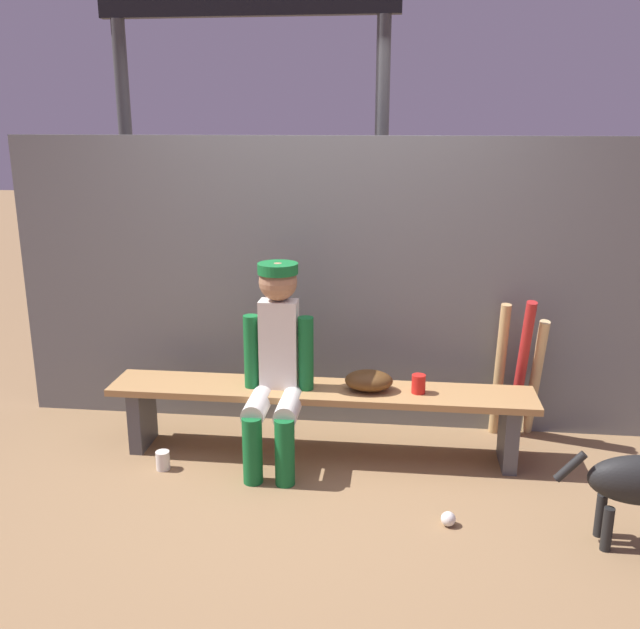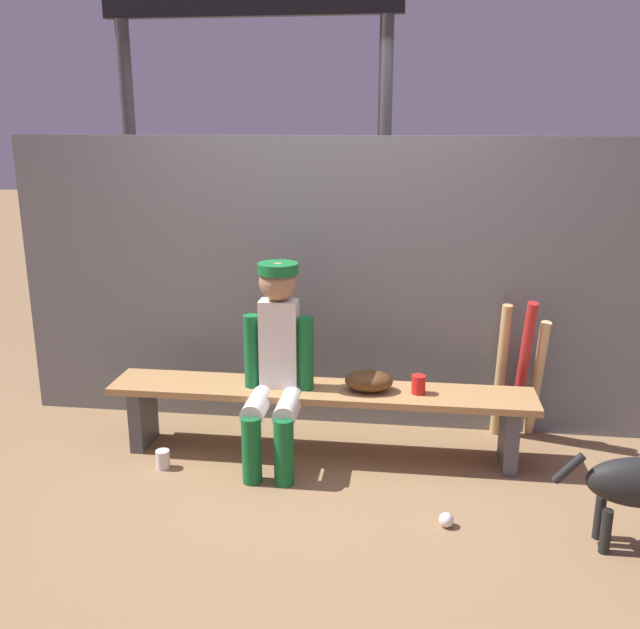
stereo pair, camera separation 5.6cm
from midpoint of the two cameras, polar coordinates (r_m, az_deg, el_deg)
name	(u,v)px [view 2 (the right image)]	position (r m, az deg, el deg)	size (l,w,h in m)	color
ground_plane	(320,454)	(4.33, 0.38, -11.25)	(30.00, 30.00, 0.00)	olive
chainlink_fence	(330,286)	(4.47, 1.19, 2.34)	(4.09, 0.03, 1.86)	slate
dugout_bench	(320,402)	(4.19, 0.39, -7.14)	(2.50, 0.36, 0.43)	#AD7F4C
player_seated	(276,360)	(4.02, -3.20, -3.67)	(0.41, 0.55, 1.17)	silver
baseball_glove	(369,381)	(4.11, 4.37, -5.39)	(0.28, 0.20, 0.12)	#593819
bat_wood_tan	(501,371)	(4.54, 14.81, -4.46)	(0.06, 0.06, 0.88)	tan
bat_aluminum_red	(522,372)	(4.48, 16.44, -4.47)	(0.06, 0.06, 0.94)	#B22323
bat_wood_natural	(537,379)	(4.57, 17.52, -5.05)	(0.06, 0.06, 0.81)	tan
baseball	(446,520)	(3.69, 10.66, -16.05)	(0.07, 0.07, 0.07)	white
cup_on_ground	(163,459)	(4.24, -12.24, -11.41)	(0.08, 0.08, 0.11)	silver
cup_on_bench	(419,384)	(4.10, 8.39, -5.63)	(0.08, 0.08, 0.11)	red
scoreboard	(259,7)	(5.35, -4.66, 23.57)	(2.41, 0.27, 3.79)	#3F3F42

